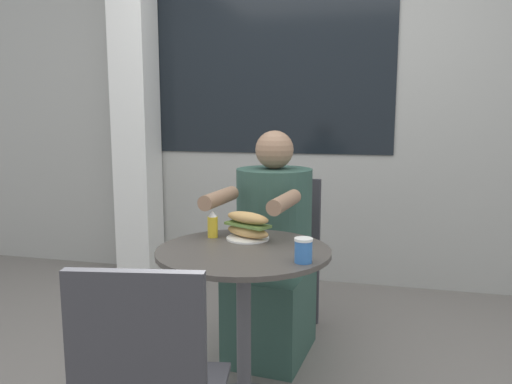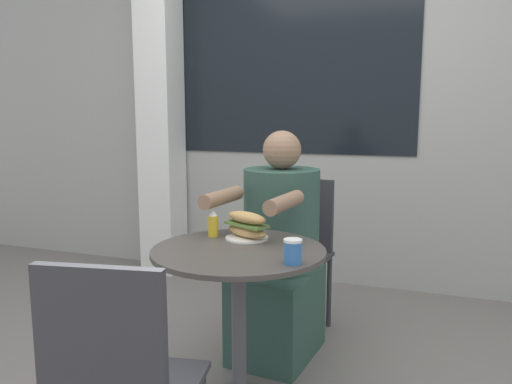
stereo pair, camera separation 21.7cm
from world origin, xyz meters
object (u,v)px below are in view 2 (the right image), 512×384
sandwich_on_plate (247,226)px  diner_chair (299,240)px  cafe_table (239,293)px  seated_diner (279,261)px  empty_chair_across (117,380)px  condiment_bottle (213,224)px  drink_cup (293,251)px

sandwich_on_plate → diner_chair: bearing=87.1°
cafe_table → sandwich_on_plate: size_ratio=3.02×
seated_diner → sandwich_on_plate: bearing=92.4°
cafe_table → seated_diner: seated_diner is taller
cafe_table → empty_chair_across: size_ratio=0.81×
empty_chair_across → cafe_table: bearing=75.3°
diner_chair → condiment_bottle: diner_chair is taller
diner_chair → seated_diner: seated_diner is taller
cafe_table → sandwich_on_plate: 0.29m
diner_chair → seated_diner: (-0.01, -0.35, -0.03)m
cafe_table → sandwich_on_plate: sandwich_on_plate is taller
empty_chair_across → sandwich_on_plate: (0.04, 0.91, 0.24)m
empty_chair_across → drink_cup: 0.74m
sandwich_on_plate → drink_cup: (0.29, -0.29, -0.01)m
empty_chair_across → condiment_bottle: (-0.12, 0.90, 0.24)m
diner_chair → seated_diner: 0.35m
seated_diner → sandwich_on_plate: seated_diner is taller
diner_chair → seated_diner: bearing=93.7°
drink_cup → seated_diner: bearing=111.0°
cafe_table → sandwich_on_plate: bearing=98.9°
diner_chair → cafe_table: bearing=95.1°
seated_diner → empty_chair_across: 1.30m
seated_diner → condiment_bottle: 0.52m
seated_diner → empty_chair_across: bearing=93.2°
empty_chair_across → condiment_bottle: bearing=87.7°
condiment_bottle → sandwich_on_plate: bearing=2.1°
condiment_bottle → seated_diner: bearing=65.7°
cafe_table → empty_chair_across: 0.75m
seated_diner → condiment_bottle: bearing=71.5°
seated_diner → cafe_table: bearing=96.0°
cafe_table → diner_chair: 0.91m
diner_chair → drink_cup: size_ratio=9.51×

